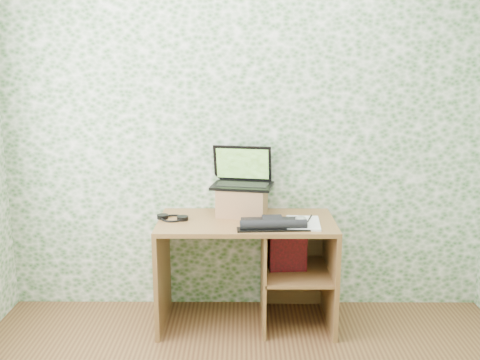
{
  "coord_description": "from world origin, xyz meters",
  "views": [
    {
      "loc": [
        -0.03,
        -2.05,
        1.81
      ],
      "look_at": [
        -0.04,
        1.39,
        1.04
      ],
      "focal_mm": 40.0,
      "sensor_mm": 36.0,
      "label": 1
    }
  ],
  "objects_px": {
    "laptop": "(242,177)",
    "notepad": "(303,223)",
    "riser": "(242,201)",
    "keyboard": "(273,224)",
    "desk": "(257,256)"
  },
  "relations": [
    {
      "from": "keyboard",
      "to": "notepad",
      "type": "height_order",
      "value": "keyboard"
    },
    {
      "from": "keyboard",
      "to": "desk",
      "type": "bearing_deg",
      "value": 114.09
    },
    {
      "from": "laptop",
      "to": "keyboard",
      "type": "relative_size",
      "value": 0.97
    },
    {
      "from": "laptop",
      "to": "keyboard",
      "type": "bearing_deg",
      "value": -49.36
    },
    {
      "from": "laptop",
      "to": "notepad",
      "type": "relative_size",
      "value": 1.49
    },
    {
      "from": "desk",
      "to": "notepad",
      "type": "distance_m",
      "value": 0.42
    },
    {
      "from": "keyboard",
      "to": "notepad",
      "type": "distance_m",
      "value": 0.21
    },
    {
      "from": "riser",
      "to": "keyboard",
      "type": "bearing_deg",
      "value": -55.88
    },
    {
      "from": "keyboard",
      "to": "laptop",
      "type": "bearing_deg",
      "value": 116.95
    },
    {
      "from": "desk",
      "to": "keyboard",
      "type": "bearing_deg",
      "value": -62.37
    },
    {
      "from": "desk",
      "to": "notepad",
      "type": "height_order",
      "value": "notepad"
    },
    {
      "from": "desk",
      "to": "notepad",
      "type": "relative_size",
      "value": 3.88
    },
    {
      "from": "riser",
      "to": "notepad",
      "type": "xyz_separation_m",
      "value": [
        0.4,
        -0.23,
        -0.09
      ]
    },
    {
      "from": "riser",
      "to": "notepad",
      "type": "height_order",
      "value": "riser"
    },
    {
      "from": "riser",
      "to": "notepad",
      "type": "relative_size",
      "value": 1.06
    }
  ]
}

